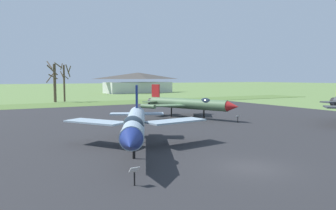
% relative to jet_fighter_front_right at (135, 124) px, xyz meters
% --- Properties ---
extents(ground_plane, '(600.00, 600.00, 0.00)m').
position_rel_jet_fighter_front_right_xyz_m(ground_plane, '(4.40, -7.55, -2.11)').
color(ground_plane, '#607F42').
extents(asphalt_apron, '(71.89, 58.97, 0.05)m').
position_rel_jet_fighter_front_right_xyz_m(asphalt_apron, '(4.40, 10.14, -2.09)').
color(asphalt_apron, '#28282B').
rests_on(asphalt_apron, ground).
extents(grass_verge_strip, '(131.89, 12.00, 0.06)m').
position_rel_jet_fighter_front_right_xyz_m(grass_verge_strip, '(4.40, 45.62, -2.08)').
color(grass_verge_strip, '#527034').
rests_on(grass_verge_strip, ground).
extents(jet_fighter_front_right, '(10.66, 14.57, 4.81)m').
position_rel_jet_fighter_front_right_xyz_m(jet_fighter_front_right, '(0.00, 0.00, 0.00)').
color(jet_fighter_front_right, '#8EA3B2').
rests_on(jet_fighter_front_right, ground).
extents(info_placard_front_right, '(0.51, 0.30, 1.03)m').
position_rel_jet_fighter_front_right_xyz_m(info_placard_front_right, '(-3.13, -7.10, -1.46)').
color(info_placard_front_right, black).
rests_on(info_placard_front_right, ground).
extents(jet_fighter_rear_left, '(11.38, 13.70, 4.53)m').
position_rel_jet_fighter_front_right_xyz_m(jet_fighter_rear_left, '(14.13, 14.62, -0.08)').
color(jet_fighter_rear_left, '#4C6B47').
rests_on(jet_fighter_rear_left, ground).
extents(info_placard_rear_left, '(0.56, 0.24, 0.96)m').
position_rel_jet_fighter_front_right_xyz_m(info_placard_rear_left, '(17.11, 8.07, -1.50)').
color(info_placard_rear_left, black).
rests_on(info_placard_rear_left, ground).
extents(bare_tree_left_of_center, '(3.59, 3.62, 9.21)m').
position_rel_jet_fighter_front_right_xyz_m(bare_tree_left_of_center, '(4.02, 54.20, 2.76)').
color(bare_tree_left_of_center, brown).
rests_on(bare_tree_left_of_center, ground).
extents(bare_tree_center, '(2.39, 2.87, 8.80)m').
position_rel_jet_fighter_front_right_xyz_m(bare_tree_center, '(6.41, 54.76, 2.81)').
color(bare_tree_center, brown).
rests_on(bare_tree_center, ground).
extents(visitor_building, '(25.94, 10.61, 7.38)m').
position_rel_jet_fighter_front_right_xyz_m(visitor_building, '(39.31, 87.00, 1.53)').
color(visitor_building, beige).
rests_on(visitor_building, ground).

